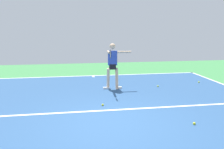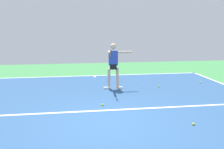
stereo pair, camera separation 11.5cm
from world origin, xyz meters
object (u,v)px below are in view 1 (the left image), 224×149
(tennis_player, at_px, (113,63))
(tennis_ball_far_corner, at_px, (199,82))
(tennis_ball_by_baseline, at_px, (158,86))
(tennis_ball_centre_court, at_px, (194,123))
(tennis_ball_near_player, at_px, (103,105))

(tennis_player, bearing_deg, tennis_ball_far_corner, -171.05)
(tennis_ball_by_baseline, distance_m, tennis_ball_far_corner, 2.04)
(tennis_player, height_order, tennis_ball_by_baseline, tennis_player)
(tennis_ball_by_baseline, relative_size, tennis_ball_centre_court, 1.00)
(tennis_ball_far_corner, bearing_deg, tennis_ball_near_player, 27.52)
(tennis_player, relative_size, tennis_ball_near_player, 26.84)
(tennis_ball_near_player, bearing_deg, tennis_ball_far_corner, -152.48)
(tennis_ball_by_baseline, relative_size, tennis_ball_far_corner, 1.00)
(tennis_player, relative_size, tennis_ball_by_baseline, 26.84)
(tennis_ball_far_corner, bearing_deg, tennis_ball_by_baseline, 11.42)
(tennis_ball_by_baseline, xyz_separation_m, tennis_ball_far_corner, (-2.00, -0.40, 0.00))
(tennis_ball_near_player, relative_size, tennis_ball_by_baseline, 1.00)
(tennis_player, distance_m, tennis_ball_centre_court, 4.02)
(tennis_ball_far_corner, bearing_deg, tennis_ball_centre_court, 59.16)
(tennis_player, bearing_deg, tennis_ball_centre_court, 114.13)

